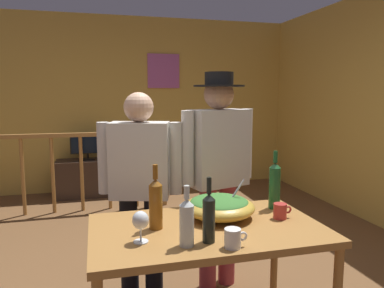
# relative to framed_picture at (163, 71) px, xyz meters

# --- Properties ---
(back_wall) EXTENTS (5.29, 0.10, 2.66)m
(back_wall) POSITION_rel_framed_picture_xyz_m (-0.59, 0.06, -0.51)
(back_wall) COLOR gold
(back_wall) RESTS_ON ground_plane
(side_wall_right) EXTENTS (0.10, 5.00, 2.66)m
(side_wall_right) POSITION_rel_framed_picture_xyz_m (2.05, -2.27, -0.51)
(side_wall_right) COLOR gold
(side_wall_right) RESTS_ON ground_plane
(framed_picture) EXTENTS (0.50, 0.03, 0.53)m
(framed_picture) POSITION_rel_framed_picture_xyz_m (0.00, 0.00, 0.00)
(framed_picture) COLOR #B3589F
(stair_railing) EXTENTS (2.86, 0.10, 1.06)m
(stair_railing) POSITION_rel_framed_picture_xyz_m (-1.21, -1.00, -1.22)
(stair_railing) COLOR #9E6B33
(stair_railing) RESTS_ON ground_plane
(tv_console) EXTENTS (0.90, 0.40, 0.54)m
(tv_console) POSITION_rel_framed_picture_xyz_m (-1.19, -0.29, -1.58)
(tv_console) COLOR #38281E
(tv_console) RESTS_ON ground_plane
(flat_screen_tv) EXTENTS (0.47, 0.12, 0.37)m
(flat_screen_tv) POSITION_rel_framed_picture_xyz_m (-1.19, -0.32, -1.09)
(flat_screen_tv) COLOR black
(flat_screen_tv) RESTS_ON tv_console
(serving_table) EXTENTS (1.30, 0.78, 0.76)m
(serving_table) POSITION_rel_framed_picture_xyz_m (-0.48, -3.89, -1.16)
(serving_table) COLOR #9E6B33
(serving_table) RESTS_ON ground_plane
(salad_bowl) EXTENTS (0.43, 0.43, 0.23)m
(salad_bowl) POSITION_rel_framed_picture_xyz_m (-0.36, -3.76, -1.02)
(salad_bowl) COLOR gold
(salad_bowl) RESTS_ON serving_table
(wine_glass) EXTENTS (0.08, 0.08, 0.16)m
(wine_glass) POSITION_rel_framed_picture_xyz_m (-0.87, -4.01, -0.98)
(wine_glass) COLOR silver
(wine_glass) RESTS_ON serving_table
(wine_bottle_dark) EXTENTS (0.06, 0.06, 0.33)m
(wine_bottle_dark) POSITION_rel_framed_picture_xyz_m (-0.54, -4.10, -0.95)
(wine_bottle_dark) COLOR black
(wine_bottle_dark) RESTS_ON serving_table
(wine_bottle_clear) EXTENTS (0.07, 0.07, 0.30)m
(wine_bottle_clear) POSITION_rel_framed_picture_xyz_m (-0.66, -4.12, -0.96)
(wine_bottle_clear) COLOR silver
(wine_bottle_clear) RESTS_ON serving_table
(wine_bottle_green) EXTENTS (0.07, 0.07, 0.38)m
(wine_bottle_green) POSITION_rel_framed_picture_xyz_m (0.04, -3.68, -0.93)
(wine_bottle_green) COLOR #1E5628
(wine_bottle_green) RESTS_ON serving_table
(wine_bottle_amber) EXTENTS (0.08, 0.08, 0.36)m
(wine_bottle_amber) POSITION_rel_framed_picture_xyz_m (-0.76, -3.85, -0.94)
(wine_bottle_amber) COLOR brown
(wine_bottle_amber) RESTS_ON serving_table
(mug_red) EXTENTS (0.12, 0.08, 0.09)m
(mug_red) POSITION_rel_framed_picture_xyz_m (-0.02, -3.87, -1.04)
(mug_red) COLOR #B7332D
(mug_red) RESTS_ON serving_table
(mug_white) EXTENTS (0.12, 0.08, 0.10)m
(mug_white) POSITION_rel_framed_picture_xyz_m (-0.44, -4.19, -1.04)
(mug_white) COLOR white
(mug_white) RESTS_ON serving_table
(person_standing_left) EXTENTS (0.58, 0.33, 1.51)m
(person_standing_left) POSITION_rel_framed_picture_xyz_m (-0.77, -3.21, -0.96)
(person_standing_left) COLOR black
(person_standing_left) RESTS_ON ground_plane
(person_standing_right) EXTENTS (0.60, 0.37, 1.65)m
(person_standing_right) POSITION_rel_framed_picture_xyz_m (-0.18, -3.21, -0.85)
(person_standing_right) COLOR #9E3842
(person_standing_right) RESTS_ON ground_plane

